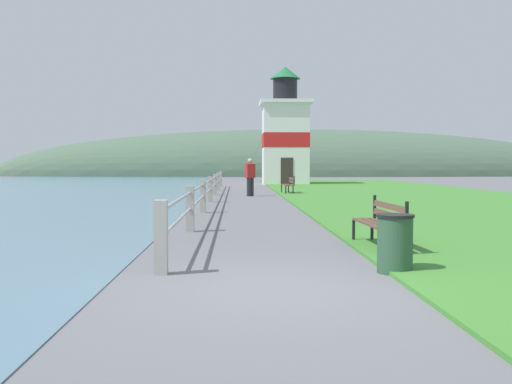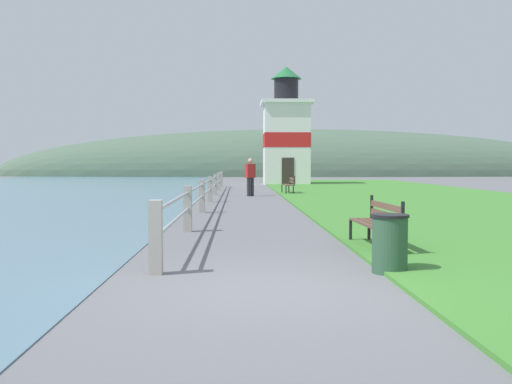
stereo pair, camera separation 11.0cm
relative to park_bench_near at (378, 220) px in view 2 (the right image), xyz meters
The scene contains 9 objects.
ground_plane 3.88m from the park_bench_near, 123.93° to the right, with size 160.00×160.00×0.00m, color slate.
grass_verge 16.18m from the park_bench_near, 70.11° to the left, with size 12.00×55.19×0.06m.
seawall_railing 13.47m from the park_bench_near, 105.89° to the left, with size 0.18×30.45×1.05m.
park_bench_near is the anchor object (origin of this frame).
park_bench_midway 19.12m from the park_bench_near, 89.75° to the left, with size 0.56×1.64×0.94m.
lighthouse 33.19m from the park_bench_near, 88.15° to the left, with size 3.85×3.85×8.87m.
person_strolling 17.22m from the park_bench_near, 96.55° to the left, with size 0.50×0.42×1.81m.
trash_bin 2.22m from the park_bench_near, 99.45° to the right, with size 0.54×0.54×0.84m.
distant_hillside 63.88m from the park_bench_near, 84.74° to the left, with size 80.00×16.00×12.00m.
Camera 2 is at (-0.37, -7.01, 1.56)m, focal length 40.00 mm.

